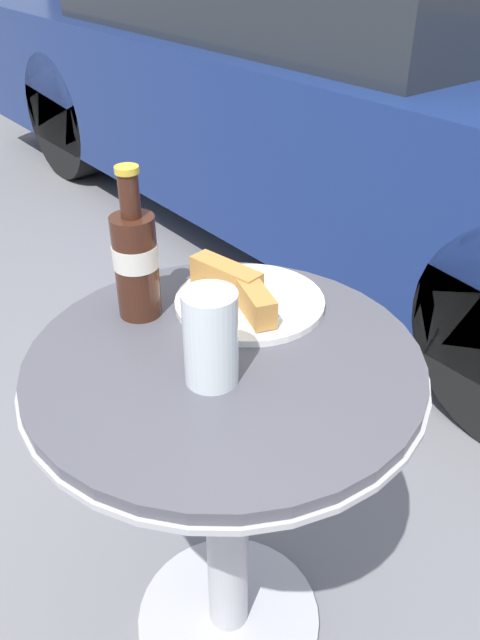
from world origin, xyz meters
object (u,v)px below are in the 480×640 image
(cola_bottle_left, at_px, (136,260))
(lunch_plate_near, at_px, (245,296))
(parked_car, at_px, (347,83))
(drinking_glass, at_px, (211,342))
(bistro_table, at_px, (226,449))

(cola_bottle_left, bearing_deg, lunch_plate_near, 59.26)
(cola_bottle_left, height_order, lunch_plate_near, cola_bottle_left)
(parked_car, bearing_deg, drinking_glass, -51.60)
(cola_bottle_left, bearing_deg, bistro_table, 11.58)
(cola_bottle_left, distance_m, lunch_plate_near, 0.19)
(cola_bottle_left, xyz_separation_m, drinking_glass, (0.22, -0.01, -0.03))
(bistro_table, bearing_deg, parked_car, 128.47)
(drinking_glass, relative_size, lunch_plate_near, 0.56)
(cola_bottle_left, bearing_deg, drinking_glass, -3.32)
(bistro_table, distance_m, drinking_glass, 0.27)
(drinking_glass, distance_m, lunch_plate_near, 0.21)
(lunch_plate_near, bearing_deg, cola_bottle_left, -120.74)
(bistro_table, relative_size, lunch_plate_near, 2.71)
(bistro_table, xyz_separation_m, drinking_glass, (0.04, -0.05, 0.26))
(cola_bottle_left, relative_size, drinking_glass, 1.77)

